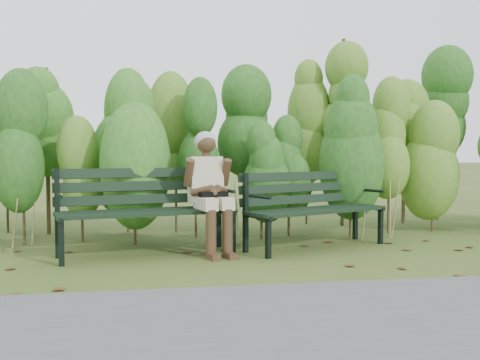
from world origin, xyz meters
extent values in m
plane|color=#364D17|center=(0.00, 0.00, 0.00)|extent=(80.00, 80.00, 0.00)
cube|color=#474749|center=(0.00, -2.20, 0.01)|extent=(60.00, 2.50, 0.01)
cylinder|color=#47381E|center=(-2.14, 1.30, 0.40)|extent=(0.03, 0.03, 0.80)
ellipsoid|color=#2F6320|center=(-2.14, 1.30, 1.04)|extent=(0.64, 0.64, 1.44)
cylinder|color=#47381E|center=(-1.53, 1.30, 0.40)|extent=(0.03, 0.03, 0.80)
ellipsoid|color=#2F6320|center=(-1.53, 1.30, 1.04)|extent=(0.64, 0.64, 1.44)
cylinder|color=#47381E|center=(-0.92, 1.30, 0.40)|extent=(0.03, 0.03, 0.80)
ellipsoid|color=#2F6320|center=(-0.92, 1.30, 1.04)|extent=(0.64, 0.64, 1.44)
cylinder|color=#47381E|center=(-0.31, 1.30, 0.40)|extent=(0.03, 0.03, 0.80)
ellipsoid|color=#2F6320|center=(-0.31, 1.30, 1.04)|extent=(0.64, 0.64, 1.44)
cylinder|color=#47381E|center=(0.31, 1.30, 0.40)|extent=(0.03, 0.03, 0.80)
ellipsoid|color=#2F6320|center=(0.31, 1.30, 1.04)|extent=(0.64, 0.64, 1.44)
cylinder|color=#47381E|center=(0.92, 1.30, 0.40)|extent=(0.03, 0.03, 0.80)
ellipsoid|color=#2F6320|center=(0.92, 1.30, 1.04)|extent=(0.64, 0.64, 1.44)
cylinder|color=#47381E|center=(1.53, 1.30, 0.40)|extent=(0.03, 0.03, 0.80)
ellipsoid|color=#2F6320|center=(1.53, 1.30, 1.04)|extent=(0.64, 0.64, 1.44)
cylinder|color=#47381E|center=(2.14, 1.30, 0.40)|extent=(0.03, 0.03, 0.80)
ellipsoid|color=#2F6320|center=(2.14, 1.30, 1.04)|extent=(0.64, 0.64, 1.44)
cylinder|color=#47381E|center=(2.75, 1.30, 0.40)|extent=(0.03, 0.03, 0.80)
ellipsoid|color=#2F6320|center=(2.75, 1.30, 1.04)|extent=(0.64, 0.64, 1.44)
cylinder|color=#47381E|center=(-2.69, 2.30, 0.55)|extent=(0.04, 0.04, 1.10)
ellipsoid|color=#274518|center=(-2.69, 2.30, 1.43)|extent=(0.70, 0.70, 1.98)
cylinder|color=#47381E|center=(-1.92, 2.30, 0.55)|extent=(0.04, 0.04, 1.10)
ellipsoid|color=#274518|center=(-1.92, 2.30, 1.43)|extent=(0.70, 0.70, 1.98)
cylinder|color=#47381E|center=(-1.15, 2.30, 0.55)|extent=(0.04, 0.04, 1.10)
ellipsoid|color=#274518|center=(-1.15, 2.30, 1.43)|extent=(0.70, 0.70, 1.98)
cylinder|color=#47381E|center=(-0.38, 2.30, 0.55)|extent=(0.04, 0.04, 1.10)
ellipsoid|color=#274518|center=(-0.38, 2.30, 1.43)|extent=(0.70, 0.70, 1.98)
cylinder|color=#47381E|center=(0.38, 2.30, 0.55)|extent=(0.04, 0.04, 1.10)
ellipsoid|color=#274518|center=(0.38, 2.30, 1.43)|extent=(0.70, 0.70, 1.98)
cylinder|color=#47381E|center=(1.15, 2.30, 0.55)|extent=(0.04, 0.04, 1.10)
ellipsoid|color=#274518|center=(1.15, 2.30, 1.43)|extent=(0.70, 0.70, 1.98)
cylinder|color=#47381E|center=(1.92, 2.30, 0.55)|extent=(0.04, 0.04, 1.10)
ellipsoid|color=#274518|center=(1.92, 2.30, 1.43)|extent=(0.70, 0.70, 1.98)
cylinder|color=#47381E|center=(2.69, 2.30, 0.55)|extent=(0.04, 0.04, 1.10)
ellipsoid|color=#274518|center=(2.69, 2.30, 1.43)|extent=(0.70, 0.70, 1.98)
cylinder|color=#47381E|center=(3.46, 2.30, 0.55)|extent=(0.04, 0.04, 1.10)
ellipsoid|color=#274518|center=(3.46, 2.30, 1.43)|extent=(0.70, 0.70, 1.98)
cube|color=#583119|center=(-0.73, -0.82, 0.00)|extent=(0.11, 0.10, 0.01)
cube|color=#583119|center=(0.65, 0.33, 0.00)|extent=(0.11, 0.10, 0.01)
cube|color=#583119|center=(2.07, -0.35, 0.00)|extent=(0.11, 0.11, 0.01)
cube|color=#583119|center=(1.17, -0.76, 0.00)|extent=(0.10, 0.11, 0.01)
cube|color=#583119|center=(-0.85, -0.98, 0.00)|extent=(0.11, 0.11, 0.01)
cube|color=#583119|center=(-1.18, -0.38, 0.00)|extent=(0.11, 0.10, 0.01)
cube|color=#583119|center=(-0.44, 0.10, 0.00)|extent=(0.10, 0.11, 0.01)
cube|color=#583119|center=(-1.24, 0.91, 0.00)|extent=(0.09, 0.11, 0.01)
cube|color=#583119|center=(-2.00, -0.27, 0.00)|extent=(0.10, 0.11, 0.01)
cube|color=#583119|center=(-0.54, 0.92, 0.00)|extent=(0.11, 0.10, 0.01)
cube|color=#583119|center=(2.37, 0.79, 0.00)|extent=(0.10, 0.11, 0.01)
cube|color=#583119|center=(0.24, 0.45, 0.00)|extent=(0.11, 0.11, 0.01)
cube|color=#583119|center=(0.45, -1.07, 0.00)|extent=(0.11, 0.11, 0.01)
cube|color=#583119|center=(0.34, -1.04, 0.00)|extent=(0.09, 0.10, 0.01)
cube|color=#583119|center=(2.61, 0.48, 0.00)|extent=(0.09, 0.07, 0.01)
cube|color=#583119|center=(1.64, -0.02, 0.00)|extent=(0.08, 0.09, 0.01)
cube|color=#583119|center=(1.04, -0.98, 0.00)|extent=(0.11, 0.11, 0.01)
cube|color=#583119|center=(-1.94, 0.00, 0.00)|extent=(0.11, 0.10, 0.01)
cube|color=#583119|center=(-1.35, -1.11, 0.00)|extent=(0.10, 0.09, 0.01)
cube|color=#583119|center=(0.13, 0.92, 0.00)|extent=(0.10, 0.11, 0.01)
cube|color=#583119|center=(0.58, -1.03, 0.00)|extent=(0.11, 0.11, 0.01)
cube|color=#583119|center=(-1.12, -0.01, 0.00)|extent=(0.10, 0.09, 0.01)
cube|color=#583119|center=(-1.79, -0.90, 0.00)|extent=(0.07, 0.09, 0.01)
cube|color=#583119|center=(-0.61, -0.90, 0.00)|extent=(0.11, 0.10, 0.01)
cube|color=black|center=(-0.86, 0.31, 0.43)|extent=(1.72, 0.48, 0.04)
cube|color=black|center=(-0.89, 0.43, 0.43)|extent=(1.72, 0.48, 0.04)
cube|color=black|center=(-0.92, 0.55, 0.43)|extent=(1.72, 0.48, 0.04)
cube|color=black|center=(-0.94, 0.66, 0.43)|extent=(1.72, 0.48, 0.04)
cube|color=black|center=(-0.96, 0.75, 0.54)|extent=(1.71, 0.43, 0.10)
cube|color=black|center=(-0.96, 0.76, 0.67)|extent=(1.71, 0.43, 0.10)
cube|color=black|center=(-0.97, 0.78, 0.81)|extent=(1.71, 0.43, 0.10)
cube|color=black|center=(-1.67, 0.12, 0.22)|extent=(0.06, 0.06, 0.43)
cube|color=black|center=(-1.76, 0.52, 0.43)|extent=(0.06, 0.06, 0.87)
cube|color=black|center=(-1.71, 0.31, 0.41)|extent=(0.15, 0.48, 0.04)
cylinder|color=black|center=(-1.70, 0.26, 0.63)|extent=(0.11, 0.36, 0.03)
cube|color=black|center=(-0.05, 0.48, 0.22)|extent=(0.06, 0.06, 0.43)
cube|color=black|center=(-0.14, 0.88, 0.43)|extent=(0.06, 0.06, 0.87)
cube|color=black|center=(-0.09, 0.67, 0.41)|extent=(0.15, 0.48, 0.04)
cylinder|color=black|center=(-0.08, 0.62, 0.63)|extent=(0.11, 0.36, 0.03)
cube|color=black|center=(0.95, 0.47, 0.41)|extent=(1.53, 0.75, 0.04)
cube|color=black|center=(0.90, 0.57, 0.41)|extent=(1.53, 0.75, 0.04)
cube|color=black|center=(0.86, 0.68, 0.41)|extent=(1.53, 0.75, 0.04)
cube|color=black|center=(0.81, 0.78, 0.41)|extent=(1.53, 0.75, 0.04)
cube|color=black|center=(0.78, 0.86, 0.51)|extent=(1.51, 0.70, 0.10)
cube|color=black|center=(0.77, 0.87, 0.63)|extent=(1.51, 0.70, 0.10)
cube|color=black|center=(0.77, 0.88, 0.76)|extent=(1.51, 0.70, 0.10)
cube|color=black|center=(0.24, 0.15, 0.20)|extent=(0.06, 0.06, 0.41)
cube|color=black|center=(0.08, 0.50, 0.41)|extent=(0.06, 0.06, 0.81)
cube|color=black|center=(0.17, 0.31, 0.39)|extent=(0.22, 0.43, 0.04)
cylinder|color=black|center=(0.19, 0.27, 0.59)|extent=(0.17, 0.32, 0.03)
cube|color=black|center=(1.66, 0.77, 0.20)|extent=(0.06, 0.06, 0.41)
cube|color=black|center=(1.51, 1.13, 0.41)|extent=(0.06, 0.06, 0.81)
cube|color=black|center=(1.59, 0.94, 0.39)|extent=(0.22, 0.43, 0.04)
cylinder|color=black|center=(1.61, 0.90, 0.59)|extent=(0.17, 0.32, 0.03)
cube|color=beige|center=(-0.33, 0.41, 0.52)|extent=(0.21, 0.41, 0.12)
cube|color=beige|center=(-0.17, 0.45, 0.52)|extent=(0.21, 0.41, 0.12)
cylinder|color=#422C1A|center=(-0.30, 0.25, 0.24)|extent=(0.12, 0.12, 0.47)
cylinder|color=#422C1A|center=(-0.13, 0.29, 0.24)|extent=(0.12, 0.12, 0.47)
cube|color=#422C1A|center=(-0.28, 0.18, 0.03)|extent=(0.12, 0.20, 0.06)
cube|color=#422C1A|center=(-0.12, 0.22, 0.03)|extent=(0.12, 0.20, 0.06)
cube|color=beige|center=(-0.31, 0.68, 0.74)|extent=(0.38, 0.30, 0.49)
cylinder|color=#422C1A|center=(-0.30, 0.66, 0.99)|extent=(0.08, 0.08, 0.09)
sphere|color=#422C1A|center=(-0.30, 0.65, 1.11)|extent=(0.20, 0.20, 0.20)
ellipsoid|color=gray|center=(-0.31, 0.67, 1.14)|extent=(0.23, 0.22, 0.21)
cylinder|color=#422C1A|center=(-0.48, 0.56, 0.82)|extent=(0.13, 0.21, 0.29)
cylinder|color=#422C1A|center=(-0.10, 0.65, 0.82)|extent=(0.13, 0.21, 0.29)
cylinder|color=#422C1A|center=(-0.36, 0.46, 0.64)|extent=(0.24, 0.22, 0.12)
cylinder|color=#422C1A|center=(-0.17, 0.50, 0.64)|extent=(0.18, 0.26, 0.12)
sphere|color=#422C1A|center=(-0.25, 0.43, 0.62)|extent=(0.10, 0.10, 0.10)
cube|color=black|center=(-0.25, 0.44, 0.56)|extent=(0.30, 0.17, 0.15)
camera|label=1|loc=(-0.93, -5.08, 1.04)|focal=42.00mm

